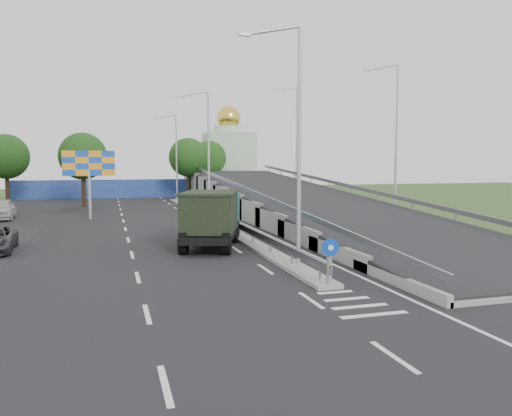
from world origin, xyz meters
name	(u,v)px	position (x,y,z in m)	size (l,w,h in m)	color
ground	(358,307)	(0.00, 0.00, 0.00)	(160.00, 160.00, 0.00)	#2D4C1E
road_surface	(179,229)	(-3.00, 20.00, 0.00)	(26.00, 90.00, 0.04)	black
median	(210,220)	(0.00, 24.00, 0.10)	(1.00, 44.00, 0.20)	gray
overpass_ramp	(301,197)	(7.50, 24.00, 1.75)	(10.00, 50.00, 3.50)	gray
median_guardrail	(210,212)	(0.00, 24.00, 0.75)	(0.09, 44.00, 0.71)	gray
sign_bollard	(330,262)	(0.00, 2.17, 1.03)	(0.64, 0.23, 1.67)	black
lamp_post_near	(295,133)	(0.11, 6.00, 5.81)	(2.74, 0.18, 10.08)	#B2B5B7
lamp_post_mid	(206,147)	(0.11, 26.00, 5.81)	(2.74, 0.18, 10.08)	#B2B5B7
lamp_post_far	(175,152)	(0.11, 46.00, 5.81)	(2.74, 0.18, 10.08)	#B2B5B7
blue_wall	(137,189)	(-4.00, 52.00, 1.20)	(30.00, 0.50, 2.40)	navy
church	(229,158)	(10.00, 60.00, 5.31)	(7.00, 7.00, 13.80)	#B2CCAD
billboard	(89,167)	(-9.00, 28.00, 4.19)	(4.00, 0.24, 5.50)	#B2B5B7
tree_left_mid	(83,156)	(-10.00, 40.00, 5.18)	(4.80, 4.80, 7.60)	black
tree_median_far	(188,158)	(2.00, 48.00, 5.18)	(4.80, 4.80, 7.60)	black
tree_left_far	(6,157)	(-18.00, 45.00, 5.18)	(4.80, 4.80, 7.60)	black
tree_ramp_far	(209,158)	(6.00, 55.00, 5.18)	(4.80, 4.80, 7.60)	black
dump_truck	(212,216)	(-2.13, 12.68, 1.68)	(4.59, 7.31, 3.03)	black
parked_car_e	(0,209)	(-15.89, 29.89, 0.85)	(2.02, 5.02, 1.71)	beige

